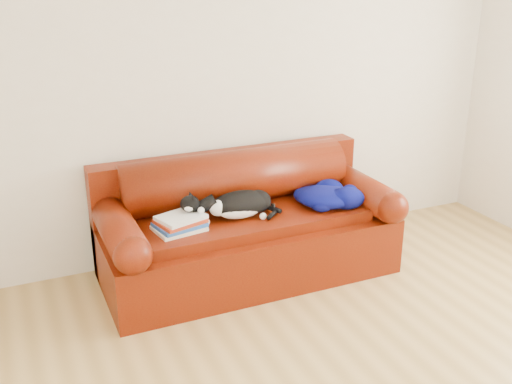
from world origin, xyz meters
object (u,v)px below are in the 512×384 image
sofa_base (248,245)px  cat (240,205)px  blanket (327,195)px  book_stack (180,223)px

sofa_base → cat: cat is taller
cat → sofa_base: bearing=39.6°
blanket → cat: bearing=176.5°
book_stack → blanket: 1.13m
book_stack → cat: cat is taller
sofa_base → cat: (-0.09, -0.06, 0.35)m
book_stack → cat: 0.46m
book_stack → cat: size_ratio=0.56×
sofa_base → cat: 0.37m
book_stack → sofa_base: bearing=11.2°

